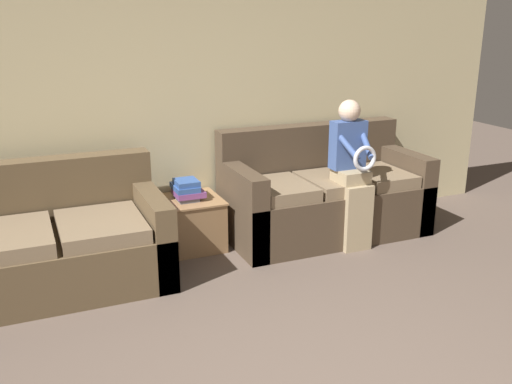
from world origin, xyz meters
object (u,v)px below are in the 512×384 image
object	(u,v)px
couch_main	(323,197)
child_left_seated	(352,167)
couch_side	(56,244)
book_stack	(187,190)
side_shelf	(188,222)

from	to	relation	value
couch_main	child_left_seated	distance (m)	0.52
couch_main	couch_side	world-z (taller)	couch_main
couch_main	book_stack	size ratio (longest dim) A/B	6.18
side_shelf	book_stack	distance (m)	0.30
side_shelf	couch_side	bearing A→B (deg)	-165.66
book_stack	couch_side	bearing A→B (deg)	-165.72
couch_side	book_stack	world-z (taller)	couch_side
couch_side	side_shelf	bearing A→B (deg)	14.34
side_shelf	book_stack	xyz separation A→B (m)	(-0.00, -0.00, 0.30)
couch_side	side_shelf	size ratio (longest dim) A/B	2.84
side_shelf	book_stack	bearing A→B (deg)	-147.64
book_stack	child_left_seated	bearing A→B (deg)	-20.58
child_left_seated	book_stack	distance (m)	1.45
couch_side	child_left_seated	world-z (taller)	child_left_seated
couch_main	book_stack	xyz separation A→B (m)	(-1.28, 0.14, 0.18)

